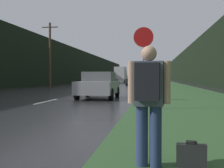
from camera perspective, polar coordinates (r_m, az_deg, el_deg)
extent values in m
cube|color=#33562D|center=(41.27, 11.27, -0.31)|extent=(6.00, 240.00, 0.02)
cube|color=silver|center=(14.35, -13.19, -3.47)|extent=(0.12, 3.00, 0.01)
cube|color=silver|center=(21.00, -6.15, -1.91)|extent=(0.12, 3.00, 0.01)
cube|color=silver|center=(27.82, -2.53, -1.10)|extent=(0.12, 3.00, 0.01)
cube|color=black|center=(53.57, -8.58, 3.69)|extent=(2.00, 140.00, 6.77)
cube|color=black|center=(51.90, 17.37, 4.15)|extent=(2.00, 140.00, 7.55)
cylinder|color=#4C3823|center=(32.25, -12.48, 5.69)|extent=(0.24, 0.24, 7.30)
cube|color=#4C3823|center=(32.64, -12.51, 11.21)|extent=(1.80, 0.10, 0.10)
cylinder|color=slate|center=(10.51, 6.39, 1.14)|extent=(0.07, 0.07, 2.33)
cylinder|color=#B71414|center=(10.61, 6.41, 9.45)|extent=(0.74, 0.02, 0.74)
cylinder|color=navy|center=(3.83, 6.10, -10.57)|extent=(0.16, 0.16, 0.82)
cylinder|color=navy|center=(3.81, 8.85, -10.64)|extent=(0.16, 0.16, 0.82)
cube|color=#4C5666|center=(3.74, 7.51, 0.06)|extent=(0.40, 0.25, 0.59)
sphere|color=tan|center=(3.75, 7.52, 6.16)|extent=(0.20, 0.20, 0.20)
cylinder|color=tan|center=(3.77, 3.95, 0.33)|extent=(0.09, 0.09, 0.56)
cylinder|color=tan|center=(3.72, 11.11, 0.30)|extent=(0.09, 0.09, 0.56)
cube|color=black|center=(3.54, 7.18, 0.47)|extent=(0.32, 0.21, 0.47)
cube|color=#232326|center=(3.94, 15.81, -13.99)|extent=(0.40, 0.16, 0.33)
cube|color=black|center=(3.90, 15.83, -11.39)|extent=(0.15, 0.10, 0.04)
cube|color=#9E9EA3|center=(15.97, -2.78, -0.69)|extent=(1.94, 4.02, 0.69)
cube|color=#5E5E61|center=(16.16, -2.64, 1.51)|extent=(1.65, 1.81, 0.54)
cylinder|color=black|center=(14.60, -0.18, -2.11)|extent=(0.20, 0.63, 0.63)
cylinder|color=black|center=(14.99, -7.16, -2.04)|extent=(0.20, 0.63, 0.63)
cylinder|color=black|center=(17.07, 1.07, -1.61)|extent=(0.20, 0.63, 0.63)
cylinder|color=black|center=(17.40, -4.96, -1.56)|extent=(0.20, 0.63, 0.63)
cube|color=black|center=(42.54, 4.21, 0.59)|extent=(1.71, 4.08, 0.70)
cube|color=black|center=(42.74, 4.24, 1.40)|extent=(1.45, 1.84, 0.49)
cylinder|color=black|center=(41.23, 5.21, 0.12)|extent=(0.20, 0.62, 0.62)
cylinder|color=black|center=(41.35, 2.96, 0.13)|extent=(0.20, 0.62, 0.62)
cylinder|color=black|center=(43.76, 5.39, 0.19)|extent=(0.20, 0.62, 0.62)
cylinder|color=black|center=(43.87, 3.28, 0.20)|extent=(0.20, 0.62, 0.62)
cube|color=black|center=(49.73, -0.21, 0.69)|extent=(1.87, 4.24, 0.59)
cube|color=black|center=(49.51, -0.25, 1.32)|extent=(1.59, 1.91, 0.51)
cylinder|color=black|center=(51.16, -0.98, 0.41)|extent=(0.20, 0.70, 0.70)
cylinder|color=black|center=(50.91, 0.99, 0.41)|extent=(0.20, 0.70, 0.70)
cylinder|color=black|center=(48.58, -1.48, 0.36)|extent=(0.20, 0.70, 0.70)
cylinder|color=black|center=(48.30, 0.59, 0.36)|extent=(0.20, 0.70, 0.70)
cube|color=gray|center=(67.56, 2.07, 1.69)|extent=(2.19, 2.14, 2.36)
cube|color=silver|center=(64.05, 1.72, 2.06)|extent=(2.31, 4.93, 3.15)
cylinder|color=black|center=(67.48, 1.12, 0.73)|extent=(0.28, 0.90, 0.90)
cylinder|color=black|center=(67.24, 2.97, 0.73)|extent=(0.28, 0.90, 0.90)
cylinder|color=black|center=(62.97, 0.60, 0.69)|extent=(0.28, 0.90, 0.90)
cylinder|color=black|center=(62.71, 2.58, 0.68)|extent=(0.28, 0.90, 0.90)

